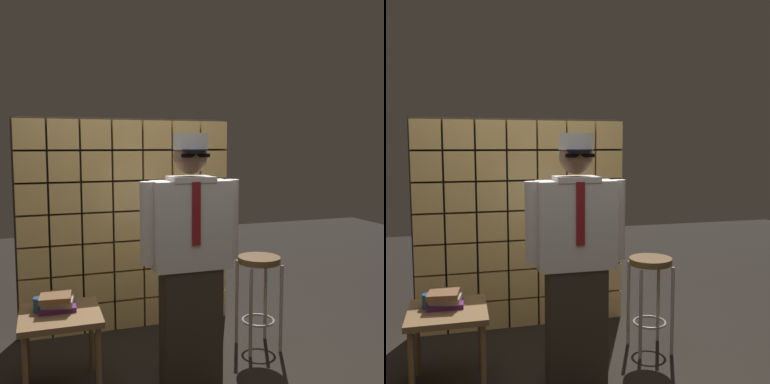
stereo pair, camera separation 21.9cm
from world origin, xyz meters
TOP-DOWN VIEW (x-y plane):
  - glass_block_wall at (0.00, 1.45)m, footprint 1.90×0.10m
  - standing_person at (0.21, 0.29)m, footprint 0.68×0.29m
  - bar_stool at (0.92, 0.68)m, footprint 0.34×0.34m
  - side_table at (-0.64, 0.49)m, footprint 0.52×0.52m
  - book_stack at (-0.65, 0.53)m, footprint 0.24×0.22m
  - coffee_mug at (-0.76, 0.55)m, footprint 0.13×0.08m

SIDE VIEW (x-z plane):
  - side_table at x=-0.64m, z-range 0.20..0.75m
  - bar_stool at x=0.92m, z-range 0.19..0.94m
  - coffee_mug at x=-0.76m, z-range 0.55..0.64m
  - book_stack at x=-0.65m, z-range 0.55..0.66m
  - standing_person at x=0.21m, z-range 0.04..1.76m
  - glass_block_wall at x=0.00m, z-range -0.02..1.88m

